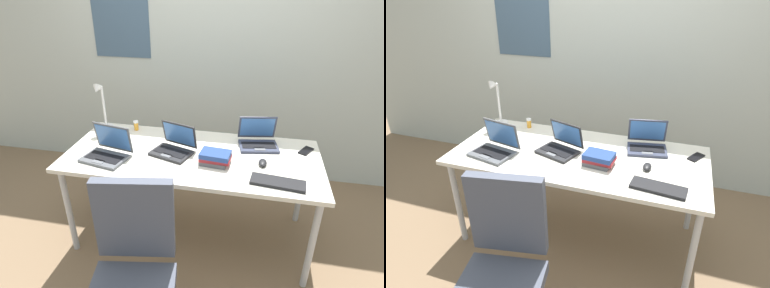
# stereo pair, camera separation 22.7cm
# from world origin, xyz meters

# --- Properties ---
(ground_plane) EXTENTS (12.00, 12.00, 0.00)m
(ground_plane) POSITION_xyz_m (0.00, 0.00, 0.00)
(ground_plane) COLOR #7A6047
(wall_back) EXTENTS (6.00, 0.13, 2.60)m
(wall_back) POSITION_xyz_m (-0.00, 1.10, 1.30)
(wall_back) COLOR #B2BCB7
(wall_back) RESTS_ON ground_plane
(desk) EXTENTS (1.80, 0.80, 0.74)m
(desk) POSITION_xyz_m (0.00, 0.00, 0.68)
(desk) COLOR silver
(desk) RESTS_ON ground_plane
(desk_lamp) EXTENTS (0.12, 0.18, 0.40)m
(desk_lamp) POSITION_xyz_m (-0.80, 0.28, 0.94)
(desk_lamp) COLOR white
(desk_lamp) RESTS_ON desk
(laptop_near_mouse) EXTENTS (0.33, 0.31, 0.20)m
(laptop_near_mouse) POSITION_xyz_m (-0.13, -0.00, 0.78)
(laptop_near_mouse) COLOR #232326
(laptop_near_mouse) RESTS_ON desk
(laptop_far_corner) EXTENTS (0.32, 0.29, 0.21)m
(laptop_far_corner) POSITION_xyz_m (0.46, 0.23, 0.78)
(laptop_far_corner) COLOR #33384C
(laptop_far_corner) RESTS_ON desk
(laptop_back_right) EXTENTS (0.34, 0.30, 0.22)m
(laptop_back_right) POSITION_xyz_m (-0.57, -0.17, 0.79)
(laptop_back_right) COLOR #515459
(laptop_back_right) RESTS_ON desk
(external_keyboard) EXTENTS (0.34, 0.16, 0.02)m
(external_keyboard) POSITION_xyz_m (0.59, -0.26, 0.75)
(external_keyboard) COLOR black
(external_keyboard) RESTS_ON desk
(computer_mouse) EXTENTS (0.06, 0.10, 0.03)m
(computer_mouse) POSITION_xyz_m (0.50, -0.05, 0.76)
(computer_mouse) COLOR black
(computer_mouse) RESTS_ON desk
(cell_phone) EXTENTS (0.12, 0.15, 0.01)m
(cell_phone) POSITION_xyz_m (0.80, 0.20, 0.74)
(cell_phone) COLOR black
(cell_phone) RESTS_ON desk
(pill_bottle) EXTENTS (0.04, 0.04, 0.08)m
(pill_bottle) POSITION_xyz_m (-0.54, 0.31, 0.78)
(pill_bottle) COLOR gold
(pill_bottle) RESTS_ON desk
(book_stack) EXTENTS (0.21, 0.17, 0.09)m
(book_stack) POSITION_xyz_m (0.18, -0.09, 0.78)
(book_stack) COLOR #4C4C51
(book_stack) RESTS_ON desk
(office_chair) EXTENTS (0.52, 0.57, 0.97)m
(office_chair) POSITION_xyz_m (-0.13, -0.90, 0.40)
(office_chair) COLOR black
(office_chair) RESTS_ON ground_plane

